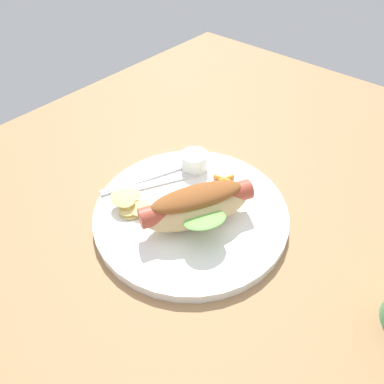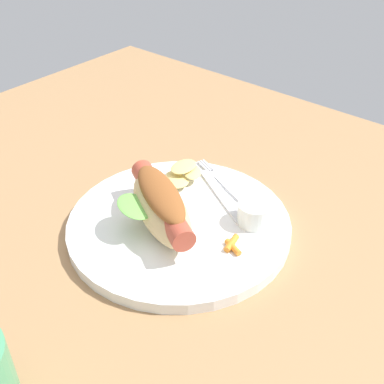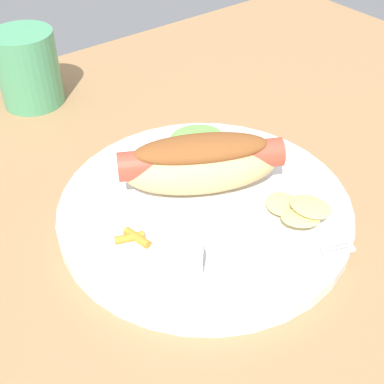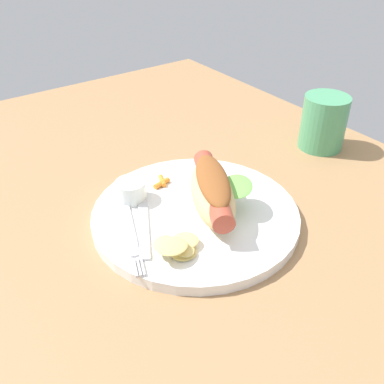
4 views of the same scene
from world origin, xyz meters
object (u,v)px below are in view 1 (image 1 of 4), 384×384
at_px(hot_dog, 197,205).
at_px(knife, 159,182).
at_px(carrot_garnish, 224,179).
at_px(plate, 191,213).
at_px(sauce_ramekin, 194,161).
at_px(fork, 148,178).
at_px(chips_pile, 130,204).

bearing_deg(hot_dog, knife, -74.97).
distance_m(hot_dog, carrot_garnish, 0.11).
height_order(plate, sauce_ramekin, sauce_ramekin).
xyz_separation_m(sauce_ramekin, knife, (0.07, -0.02, -0.01)).
distance_m(sauce_ramekin, carrot_garnish, 0.06).
bearing_deg(carrot_garnish, fork, -51.09).
distance_m(chips_pile, carrot_garnish, 0.16).
distance_m(hot_dog, chips_pile, 0.11).
bearing_deg(sauce_ramekin, chips_pile, -4.33).
bearing_deg(sauce_ramekin, carrot_garnish, 97.23).
distance_m(plate, fork, 0.10).
relative_size(knife, chips_pile, 1.82).
bearing_deg(chips_pile, sauce_ramekin, 175.67).
relative_size(knife, carrot_garnish, 4.50).
xyz_separation_m(plate, chips_pile, (0.06, -0.07, 0.02)).
bearing_deg(plate, knife, -98.44).
bearing_deg(knife, chips_pile, 35.67).
bearing_deg(fork, chips_pile, 45.98).
height_order(plate, knife, knife).
height_order(hot_dog, carrot_garnish, hot_dog).
bearing_deg(fork, sauce_ramekin, 172.72).
relative_size(plate, chips_pile, 3.95).
relative_size(hot_dog, chips_pile, 2.22).
xyz_separation_m(hot_dog, chips_pile, (0.05, -0.09, -0.02)).
distance_m(fork, carrot_garnish, 0.13).
xyz_separation_m(plate, carrot_garnish, (-0.09, -0.00, 0.01)).
height_order(hot_dog, fork, hot_dog).
relative_size(sauce_ramekin, knife, 0.33).
bearing_deg(plate, sauce_ramekin, -142.50).
bearing_deg(fork, carrot_garnish, 150.67).
relative_size(hot_dog, sauce_ramekin, 3.71).
xyz_separation_m(plate, hot_dog, (0.01, 0.02, 0.04)).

